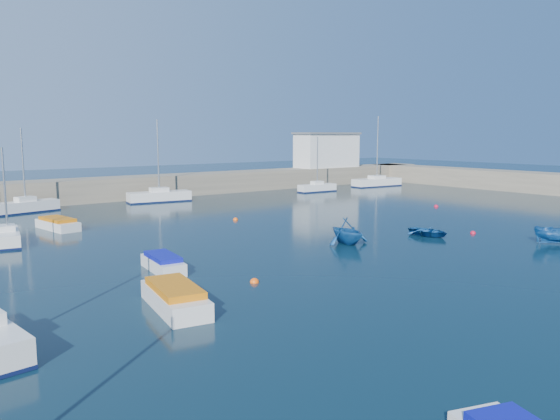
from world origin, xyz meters
TOP-DOWN VIEW (x-y plane):
  - ground at (0.00, 0.00)m, footprint 220.00×220.00m
  - back_wall at (0.00, 46.00)m, footprint 96.00×4.50m
  - right_arm at (44.00, 32.00)m, footprint 4.50×32.00m
  - harbor_office at (30.00, 46.00)m, footprint 10.00×4.00m
  - sailboat_3 at (-18.83, 24.79)m, footprint 2.19×5.15m
  - sailboat_5 at (-14.18, 40.65)m, footprint 6.39×3.10m
  - sailboat_6 at (-0.05, 40.88)m, footprint 7.20×2.86m
  - sailboat_7 at (21.45, 38.38)m, footprint 5.52×1.81m
  - sailboat_8 at (33.58, 38.94)m, footprint 8.06×2.92m
  - motorboat_0 at (-16.05, 4.83)m, footprint 2.50×5.17m
  - motorboat_1 at (-13.54, 11.34)m, footprint 1.75×3.97m
  - motorboat_2 at (-14.40, 28.91)m, footprint 2.40×4.90m
  - dinghy_center at (6.97, 9.10)m, footprint 2.45×3.29m
  - dinghy_left at (-0.02, 10.65)m, footprint 3.38×3.79m
  - dinghy_right at (11.66, 1.62)m, footprint 3.20×3.41m
  - buoy_0 at (-10.86, 6.25)m, footprint 0.48×0.48m
  - buoy_1 at (10.50, 7.64)m, footprint 0.43×0.43m
  - buoy_3 at (-0.42, 24.36)m, footprint 0.46×0.46m
  - buoy_4 at (21.34, 19.18)m, footprint 0.47×0.47m

SIDE VIEW (x-z plane):
  - ground at x=0.00m, z-range 0.00..0.00m
  - buoy_0 at x=-10.86m, z-range -0.24..0.24m
  - buoy_1 at x=10.50m, z-range -0.22..0.22m
  - buoy_3 at x=-0.42m, z-range -0.23..0.23m
  - buoy_4 at x=21.34m, z-range -0.23..0.23m
  - dinghy_center at x=6.97m, z-range 0.00..0.65m
  - motorboat_1 at x=-13.54m, z-range -0.03..0.92m
  - motorboat_2 at x=-14.40m, z-range -0.03..0.94m
  - motorboat_0 at x=-16.05m, z-range -0.03..1.07m
  - sailboat_3 at x=-18.83m, z-range -2.81..3.88m
  - sailboat_7 at x=21.45m, z-range -3.07..4.20m
  - sailboat_5 at x=-14.18m, z-range -3.47..4.72m
  - sailboat_8 at x=33.58m, z-range -4.48..5.75m
  - sailboat_6 at x=-0.05m, z-range -3.96..5.26m
  - dinghy_right at x=11.66m, z-range 0.00..1.32m
  - dinghy_left at x=-0.02m, z-range 0.00..1.81m
  - back_wall at x=0.00m, z-range 0.00..2.60m
  - right_arm at x=44.00m, z-range 0.00..2.60m
  - harbor_office at x=30.00m, z-range 2.60..7.60m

